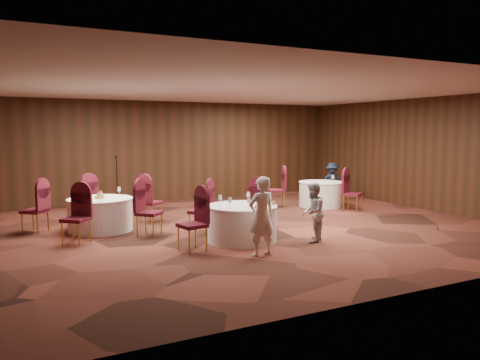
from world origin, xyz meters
name	(u,v)px	position (x,y,z in m)	size (l,w,h in m)	color
ground	(236,228)	(0.00, 0.00, 0.00)	(12.00, 12.00, 0.00)	black
room_shell	(236,144)	(0.00, 0.00, 1.96)	(12.00, 12.00, 12.00)	silver
table_main	(242,223)	(-0.45, -1.19, 0.38)	(1.44, 1.44, 0.74)	white
table_left	(100,214)	(-2.86, 1.14, 0.38)	(1.45, 1.45, 0.74)	white
table_right	(321,194)	(3.69, 1.73, 0.38)	(1.33, 1.33, 0.74)	white
chairs_main	(220,214)	(-0.70, -0.63, 0.50)	(2.79, 2.03, 1.00)	#460E1D
chairs_left	(100,209)	(-2.86, 1.18, 0.50)	(3.36, 3.04, 1.00)	#460E1D
chairs_right	(314,192)	(3.19, 1.42, 0.50)	(2.19, 2.33, 1.00)	#460E1D
tabletop_main	(251,200)	(-0.29, -1.28, 0.84)	(1.11, 1.09, 0.22)	silver
tabletop_left	(100,195)	(-2.85, 1.14, 0.82)	(0.86, 0.75, 0.22)	silver
tabletop_right	(333,177)	(3.93, 1.49, 0.90)	(0.08, 0.08, 0.22)	silver
mic_stand	(117,194)	(-1.92, 3.80, 0.45)	(0.24, 0.24, 1.55)	black
woman_a	(262,216)	(-0.64, -2.35, 0.72)	(0.53, 0.35, 1.44)	white
woman_b	(313,212)	(0.81, -1.88, 0.61)	(0.59, 0.46, 1.21)	#ABABB0
man_c	(332,182)	(4.69, 2.50, 0.62)	(0.80, 0.46, 1.24)	#151E30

